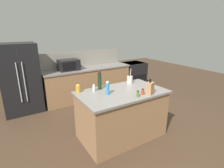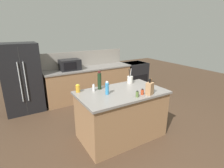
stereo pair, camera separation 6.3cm
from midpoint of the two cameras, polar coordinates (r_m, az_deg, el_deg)
The scene contains 15 objects.
ground_plane at distance 3.68m, azimuth 3.43°, elevation -16.32°, with size 14.00×14.00×0.00m, color #473323.
back_counter_run at distance 5.37m, azimuth -7.06°, elevation 0.41°, with size 2.64×0.66×0.94m.
wall_backsplash at distance 5.49m, azimuth -8.70°, elevation 8.23°, with size 2.60×0.03×0.46m, color gray.
kitchen_island at distance 3.44m, azimuth 3.57°, elevation -9.79°, with size 1.63×0.97×0.94m.
refrigerator at distance 4.91m, azimuth -27.09°, elevation 1.68°, with size 0.88×0.75×1.73m.
range_oven at distance 6.24m, azimuth 7.69°, elevation 2.81°, with size 0.76×0.65×0.92m.
microwave at distance 5.02m, azimuth -13.23°, elevation 6.13°, with size 0.56×0.39×0.30m.
knife_block at distance 3.14m, azimuth 12.78°, elevation -1.40°, with size 0.16×0.14×0.29m.
utensil_crock at distance 3.73m, azimuth 6.38°, elevation 1.50°, with size 0.12×0.12×0.32m.
honey_jar at distance 3.24m, azimuth -10.55°, elevation -1.48°, with size 0.08×0.08×0.15m.
spice_jar_paprika at distance 3.13m, azimuth 10.43°, elevation -2.57°, with size 0.05×0.05×0.11m.
wine_bottle at distance 3.32m, azimuth -3.58°, elevation 1.05°, with size 0.07×0.07×0.36m.
salt_shaker at distance 3.27m, azimuth -5.47°, elevation -1.21°, with size 0.05×0.05×0.13m.
dish_soap_bottle at distance 3.07m, azimuth -1.03°, elevation -1.41°, with size 0.06×0.06×0.24m.
spice_jar_oregano at distance 3.01m, azimuth 8.83°, elevation -3.27°, with size 0.05×0.05×0.11m.
Camera 2 is at (-1.72, -2.52, 2.06)m, focal length 28.00 mm.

